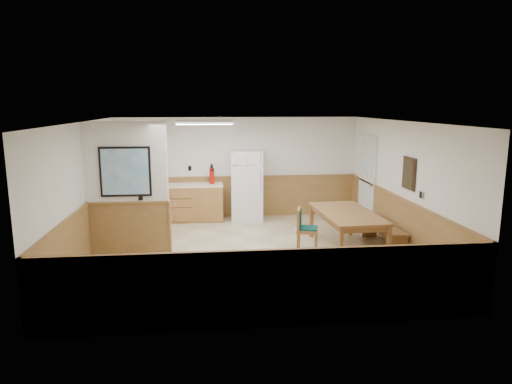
{
  "coord_description": "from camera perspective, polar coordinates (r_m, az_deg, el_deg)",
  "views": [
    {
      "loc": [
        -0.74,
        -8.34,
        2.81
      ],
      "look_at": [
        0.18,
        0.4,
        1.12
      ],
      "focal_mm": 32.0,
      "sensor_mm": 36.0,
      "label": 1
    }
  ],
  "objects": [
    {
      "name": "kitchen_window",
      "position": [
        11.46,
        -12.84,
        4.32
      ],
      "size": [
        0.8,
        0.04,
        1.0
      ],
      "color": "white",
      "rests_on": "back_wall"
    },
    {
      "name": "wall_painting",
      "position": [
        8.94,
        18.55,
        2.24
      ],
      "size": [
        0.04,
        0.5,
        0.6
      ],
      "color": "#332014",
      "rests_on": "right_wall"
    },
    {
      "name": "left_wall",
      "position": [
        8.78,
        -20.84,
        -0.05
      ],
      "size": [
        0.02,
        6.0,
        2.5
      ],
      "primitive_type": "cube",
      "color": "white",
      "rests_on": "ground"
    },
    {
      "name": "partition_wall",
      "position": [
        8.81,
        -15.8,
        0.17
      ],
      "size": [
        1.5,
        0.2,
        2.5
      ],
      "color": "white",
      "rests_on": "ground"
    },
    {
      "name": "fire_extinguisher",
      "position": [
        11.15,
        -5.54,
        2.1
      ],
      "size": [
        0.14,
        0.14,
        0.48
      ],
      "rotation": [
        0.0,
        0.0,
        -0.17
      ],
      "color": "#B91209",
      "rests_on": "kitchen_counter"
    },
    {
      "name": "back_wall",
      "position": [
        11.47,
        -2.27,
        3.08
      ],
      "size": [
        6.0,
        0.02,
        2.5
      ],
      "primitive_type": "cube",
      "color": "white",
      "rests_on": "ground"
    },
    {
      "name": "ceiling",
      "position": [
        8.38,
        -0.97,
        8.78
      ],
      "size": [
        6.0,
        6.0,
        0.02
      ],
      "primitive_type": "cube",
      "color": "silver",
      "rests_on": "back_wall"
    },
    {
      "name": "refrigerator",
      "position": [
        11.18,
        -1.14,
        0.85
      ],
      "size": [
        0.8,
        0.75,
        1.72
      ],
      "rotation": [
        0.0,
        0.0,
        -0.06
      ],
      "color": "white",
      "rests_on": "ground"
    },
    {
      "name": "exterior_door",
      "position": [
        11.03,
        13.69,
        1.42
      ],
      "size": [
        0.07,
        1.02,
        2.15
      ],
      "color": "white",
      "rests_on": "ground"
    },
    {
      "name": "dining_chair",
      "position": [
        8.87,
        5.93,
        -4.29
      ],
      "size": [
        0.63,
        0.51,
        0.85
      ],
      "rotation": [
        0.0,
        0.0,
        -0.27
      ],
      "color": "#976537",
      "rests_on": "ground"
    },
    {
      "name": "right_wall",
      "position": [
        9.27,
        17.87,
        0.69
      ],
      "size": [
        0.02,
        6.0,
        2.5
      ],
      "primitive_type": "cube",
      "color": "white",
      "rests_on": "ground"
    },
    {
      "name": "wainscot_right",
      "position": [
        9.42,
        17.49,
        -3.81
      ],
      "size": [
        0.04,
        6.0,
        1.0
      ],
      "primitive_type": "cube",
      "color": "olive",
      "rests_on": "ground"
    },
    {
      "name": "kitchen_counter",
      "position": [
        11.28,
        -8.27,
        -1.24
      ],
      "size": [
        2.2,
        0.61,
        1.0
      ],
      "color": "#AB6C3C",
      "rests_on": "ground"
    },
    {
      "name": "dining_table",
      "position": [
        9.06,
        11.3,
        -3.02
      ],
      "size": [
        1.1,
        2.05,
        0.75
      ],
      "rotation": [
        0.0,
        0.0,
        0.05
      ],
      "color": "#976537",
      "rests_on": "ground"
    },
    {
      "name": "wainscot_left",
      "position": [
        8.94,
        -20.39,
        -4.77
      ],
      "size": [
        0.04,
        6.0,
        1.0
      ],
      "primitive_type": "cube",
      "color": "olive",
      "rests_on": "ground"
    },
    {
      "name": "fluorescent_fixture",
      "position": [
        9.64,
        -6.45,
        8.67
      ],
      "size": [
        1.2,
        0.3,
        0.09
      ],
      "color": "white",
      "rests_on": "ceiling"
    },
    {
      "name": "ground",
      "position": [
        8.83,
        -0.91,
        -7.65
      ],
      "size": [
        6.0,
        6.0,
        0.0
      ],
      "primitive_type": "plane",
      "color": "#C3B38C",
      "rests_on": "ground"
    },
    {
      "name": "dining_bench",
      "position": [
        9.49,
        15.68,
        -4.59
      ],
      "size": [
        0.4,
        1.52,
        0.45
      ],
      "rotation": [
        0.0,
        0.0,
        0.05
      ],
      "color": "#976537",
      "rests_on": "ground"
    },
    {
      "name": "wainscot_back",
      "position": [
        11.57,
        -2.24,
        -0.62
      ],
      "size": [
        6.0,
        0.04,
        1.0
      ],
      "primitive_type": "cube",
      "color": "olive",
      "rests_on": "ground"
    },
    {
      "name": "soap_bottle",
      "position": [
        11.24,
        -13.62,
        1.44
      ],
      "size": [
        0.1,
        0.1,
        0.24
      ],
      "primitive_type": "cylinder",
      "rotation": [
        0.0,
        0.0,
        -0.42
      ],
      "color": "#198D29",
      "rests_on": "kitchen_counter"
    }
  ]
}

